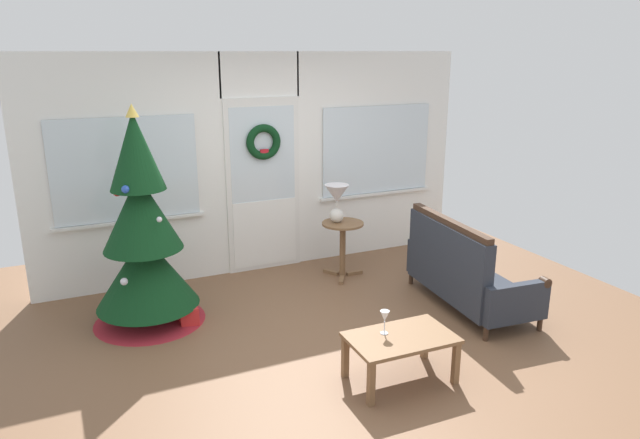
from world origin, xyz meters
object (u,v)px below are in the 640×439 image
at_px(gift_box, 189,316).
at_px(coffee_table, 401,343).
at_px(table_lamp, 337,198).
at_px(christmas_tree, 143,242).
at_px(wine_glass, 385,317).
at_px(side_table, 343,238).
at_px(settee_sofa, 463,272).

bearing_deg(gift_box, coffee_table, -52.01).
xyz_separation_m(table_lamp, coffee_table, (-0.53, -2.23, -0.62)).
relative_size(christmas_tree, table_lamp, 4.79).
bearing_deg(wine_glass, side_table, 71.85).
xyz_separation_m(christmas_tree, table_lamp, (2.18, 0.29, 0.13)).
relative_size(settee_sofa, wine_glass, 8.26).
distance_m(table_lamp, gift_box, 2.11).
height_order(side_table, gift_box, side_table).
bearing_deg(settee_sofa, table_lamp, 121.80).
distance_m(christmas_tree, coffee_table, 2.59).
bearing_deg(coffee_table, wine_glass, 135.39).
height_order(christmas_tree, side_table, christmas_tree).
height_order(side_table, wine_glass, side_table).
relative_size(wine_glass, gift_box, 1.10).
bearing_deg(coffee_table, table_lamp, 76.65).
height_order(christmas_tree, wine_glass, christmas_tree).
distance_m(christmas_tree, settee_sofa, 3.18).
relative_size(side_table, wine_glass, 3.40).
bearing_deg(christmas_tree, wine_glass, -49.80).
bearing_deg(side_table, christmas_tree, -173.71).
relative_size(settee_sofa, table_lamp, 3.66).
relative_size(side_table, gift_box, 3.74).
xyz_separation_m(side_table, wine_glass, (-0.69, -2.09, 0.06)).
height_order(coffee_table, wine_glass, wine_glass).
bearing_deg(coffee_table, gift_box, 127.99).
bearing_deg(wine_glass, gift_box, 127.50).
xyz_separation_m(settee_sofa, table_lamp, (-0.80, 1.29, 0.57)).
distance_m(table_lamp, wine_glass, 2.26).
bearing_deg(table_lamp, christmas_tree, -172.50).
distance_m(settee_sofa, gift_box, 2.78).
bearing_deg(side_table, table_lamp, 146.31).
xyz_separation_m(coffee_table, wine_glass, (-0.10, 0.10, 0.20)).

